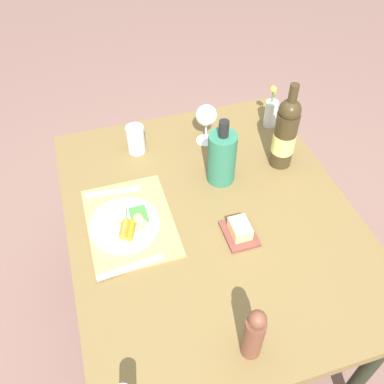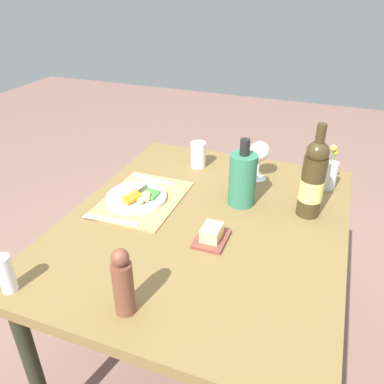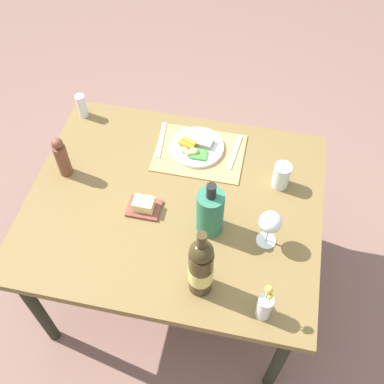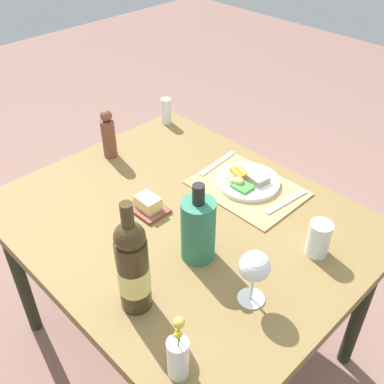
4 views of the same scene
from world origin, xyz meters
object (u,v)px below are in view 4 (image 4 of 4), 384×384
(butter_dish, at_px, (148,205))
(water_tumbler, at_px, (318,241))
(fork, at_px, (287,202))
(knife, at_px, (218,163))
(cooler_bottle, at_px, (198,229))
(flower_vase, at_px, (178,356))
(wine_glass, at_px, (255,268))
(pepper_mill, at_px, (108,135))
(salt_shaker, at_px, (166,111))
(wine_bottle, at_px, (133,267))
(dining_table, at_px, (183,232))
(dinner_plate, at_px, (247,181))

(butter_dish, relative_size, water_tumbler, 1.13)
(fork, distance_m, knife, 0.33)
(water_tumbler, bearing_deg, cooler_bottle, 47.26)
(flower_vase, bearing_deg, cooler_bottle, -51.69)
(knife, height_order, wine_glass, wine_glass)
(pepper_mill, distance_m, butter_dish, 0.39)
(salt_shaker, bearing_deg, water_tumbler, 166.58)
(wine_bottle, xyz_separation_m, water_tumbler, (-0.23, -0.51, -0.09))
(dining_table, relative_size, flower_vase, 6.12)
(pepper_mill, relative_size, flower_vase, 1.04)
(wine_bottle, bearing_deg, knife, -64.67)
(wine_bottle, bearing_deg, flower_vase, 165.84)
(wine_bottle, xyz_separation_m, flower_vase, (-0.23, 0.06, -0.07))
(knife, bearing_deg, pepper_mill, 30.71)
(cooler_bottle, height_order, flower_vase, cooler_bottle)
(knife, bearing_deg, wine_glass, 135.25)
(dining_table, xyz_separation_m, fork, (-0.20, -0.30, 0.08))
(salt_shaker, distance_m, water_tumbler, 0.95)
(knife, xyz_separation_m, water_tumbler, (-0.53, 0.14, 0.04))
(water_tumbler, distance_m, flower_vase, 0.57)
(fork, distance_m, butter_dish, 0.48)
(dinner_plate, relative_size, fork, 1.17)
(dinner_plate, distance_m, pepper_mill, 0.57)
(dinner_plate, bearing_deg, fork, -175.03)
(dinner_plate, bearing_deg, wine_glass, 131.41)
(pepper_mill, relative_size, wine_bottle, 0.58)
(fork, xyz_separation_m, pepper_mill, (0.67, 0.25, 0.09))
(dining_table, height_order, pepper_mill, pepper_mill)
(wine_bottle, relative_size, water_tumbler, 3.02)
(wine_bottle, distance_m, flower_vase, 0.24)
(cooler_bottle, relative_size, pepper_mill, 1.31)
(dinner_plate, distance_m, butter_dish, 0.38)
(fork, bearing_deg, dining_table, 62.37)
(salt_shaker, height_order, pepper_mill, pepper_mill)
(knife, distance_m, wine_bottle, 0.73)
(cooler_bottle, relative_size, butter_dish, 2.01)
(pepper_mill, bearing_deg, salt_shaker, -82.11)
(dinner_plate, xyz_separation_m, butter_dish, (0.14, 0.35, 0.00))
(knife, bearing_deg, fork, 173.33)
(knife, bearing_deg, dining_table, 107.08)
(dinner_plate, relative_size, water_tumbler, 2.02)
(cooler_bottle, bearing_deg, knife, -53.84)
(butter_dish, bearing_deg, pepper_mill, -17.19)
(flower_vase, bearing_deg, pepper_mill, -27.07)
(dining_table, bearing_deg, cooler_bottle, 150.90)
(salt_shaker, relative_size, flower_vase, 0.60)
(knife, distance_m, salt_shaker, 0.40)
(knife, relative_size, wine_glass, 1.23)
(dinner_plate, bearing_deg, knife, -6.83)
(salt_shaker, distance_m, pepper_mill, 0.35)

